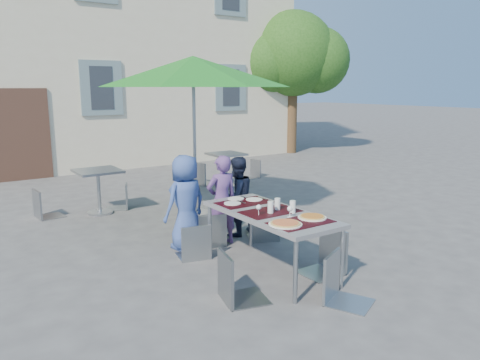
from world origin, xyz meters
TOP-DOWN VIEW (x-y plane):
  - ground at (0.00, 0.00)m, footprint 90.00×90.00m
  - building at (-0.00, 11.50)m, footprint 13.60×8.20m
  - tree at (6.55, 7.54)m, footprint 3.60×3.00m
  - dining_table at (-0.61, -0.42)m, footprint 0.80×1.85m
  - pizza_near_left at (-0.82, -0.96)m, footprint 0.37×0.37m
  - pizza_near_right at (-0.40, -0.93)m, footprint 0.33×0.33m
  - glassware at (-0.56, -0.52)m, footprint 0.47×0.39m
  - place_settings at (-0.60, 0.21)m, footprint 0.62×0.41m
  - child_0 at (-1.07, 0.88)m, footprint 0.72×0.54m
  - child_1 at (-0.56, 0.76)m, footprint 0.49×0.34m
  - child_2 at (-0.15, 0.98)m, footprint 0.62×0.41m
  - chair_0 at (-1.18, 0.45)m, footprint 0.48×0.48m
  - chair_1 at (-0.76, 0.75)m, footprint 0.49×0.49m
  - chair_2 at (0.04, 0.54)m, footprint 0.56×0.56m
  - chair_3 at (-1.43, -0.89)m, footprint 0.56×0.55m
  - chair_4 at (-0.07, -0.86)m, footprint 0.46×0.46m
  - chair_5 at (-0.52, -1.52)m, footprint 0.58×0.58m
  - patio_umbrella at (-0.22, 2.15)m, footprint 3.17×3.17m
  - cafe_table_0 at (-1.50, 3.37)m, footprint 0.75×0.75m
  - bg_chair_l_0 at (-2.38, 3.65)m, footprint 0.46×0.46m
  - bg_chair_r_0 at (-1.04, 3.51)m, footprint 0.51×0.51m
  - cafe_table_1 at (1.61, 4.01)m, footprint 0.72×0.72m
  - bg_chair_l_1 at (1.28, 4.54)m, footprint 0.54×0.54m
  - bg_chair_r_1 at (2.76, 4.58)m, footprint 0.42×0.42m

SIDE VIEW (x-z plane):
  - ground at x=0.00m, z-range 0.00..0.00m
  - bg_chair_r_1 at x=2.76m, z-range 0.07..0.91m
  - bg_chair_r_0 at x=-1.04m, z-range 0.07..0.95m
  - chair_0 at x=-1.18m, z-range 0.07..0.97m
  - chair_1 at x=-0.76m, z-range 0.08..1.00m
  - cafe_table_1 at x=1.61m, z-range 0.15..0.92m
  - bg_chair_l_0 at x=-2.38m, z-range 0.08..1.03m
  - chair_2 at x=0.04m, z-range 0.08..1.03m
  - cafe_table_0 at x=-1.50m, z-range 0.17..0.96m
  - chair_5 at x=-0.52m, z-range 0.09..1.07m
  - bg_chair_l_1 at x=1.28m, z-range 0.09..1.09m
  - chair_3 at x=-1.43m, z-range 0.09..1.11m
  - child_2 at x=-0.15m, z-range 0.00..1.21m
  - chair_4 at x=-0.07m, z-range 0.09..1.12m
  - child_1 at x=-0.56m, z-range 0.00..1.29m
  - child_0 at x=-1.07m, z-range 0.00..1.33m
  - dining_table at x=-0.61m, z-range 0.32..1.07m
  - place_settings at x=-0.60m, z-range 0.76..0.77m
  - pizza_near_right at x=-0.40m, z-range 0.75..0.78m
  - pizza_near_left at x=-0.82m, z-range 0.75..0.78m
  - glassware at x=-0.56m, z-range 0.75..0.90m
  - patio_umbrella at x=-0.22m, z-range 1.10..3.82m
  - tree at x=6.55m, z-range 0.90..5.60m
  - building at x=0.00m, z-range -0.70..10.40m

